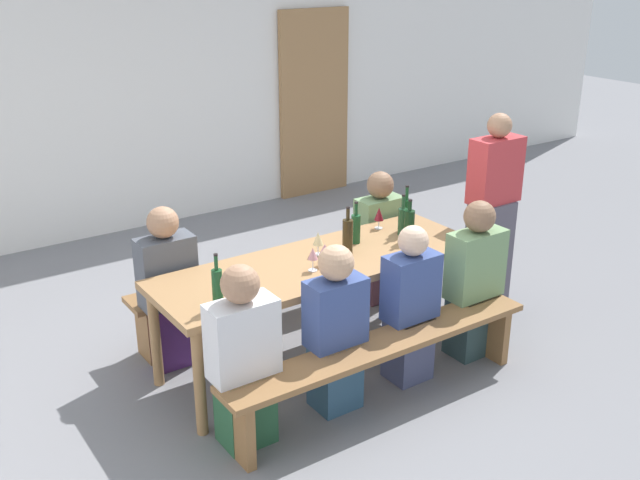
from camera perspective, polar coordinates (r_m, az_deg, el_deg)
The scene contains 24 objects.
ground_plane at distance 5.36m, azimuth 0.00°, elevation -8.98°, with size 24.00×24.00×0.00m, color slate.
back_wall at distance 7.70m, azimuth -14.56°, elevation 12.50°, with size 14.00×0.20×3.20m, color white.
wooden_door at distance 8.62m, azimuth -0.44°, elevation 10.36°, with size 0.90×0.06×2.10m, color #9E7247.
tasting_table at distance 5.05m, azimuth 0.00°, elevation -2.37°, with size 2.32×0.77×0.75m.
bench_near at distance 4.70m, azimuth 4.79°, elevation -8.68°, with size 2.22×0.30×0.45m.
bench_far at distance 5.71m, azimuth -3.90°, elevation -2.94°, with size 2.22×0.30×0.45m.
wine_bottle_0 at distance 4.37m, azimuth -7.85°, elevation -3.63°, with size 0.06×0.06×0.34m.
wine_bottle_1 at distance 5.47m, azimuth 6.33°, elevation 1.49°, with size 0.07×0.07×0.31m.
wine_bottle_2 at distance 5.36m, azimuth 6.84°, elevation 1.16°, with size 0.07×0.07×0.31m.
wine_bottle_3 at distance 5.56m, azimuth 6.60°, elevation 2.03°, with size 0.07×0.07×0.34m.
wine_bottle_4 at distance 5.29m, azimuth 2.76°, elevation 0.93°, with size 0.07×0.07×0.31m.
wine_bottle_5 at distance 5.09m, azimuth 2.15°, elevation 0.32°, with size 0.07×0.07×0.34m.
wine_glass_0 at distance 4.91m, azimuth 0.36°, elevation -0.78°, with size 0.08×0.08×0.15m.
wine_glass_1 at distance 4.82m, azimuth -0.55°, elevation -1.12°, with size 0.07×0.07×0.16m.
wine_glass_2 at distance 5.57m, azimuth 4.53°, elevation 1.96°, with size 0.07×0.07×0.16m.
wine_glass_3 at distance 5.07m, azimuth -0.15°, elevation 0.05°, with size 0.07×0.07×0.17m.
wine_glass_4 at distance 5.17m, azimuth 7.28°, elevation 0.21°, with size 0.08×0.08×0.16m.
seated_guest_near_0 at distance 4.29m, azimuth -5.88°, elevation -9.16°, with size 0.40×0.24×1.13m.
seated_guest_near_1 at distance 4.59m, azimuth 1.19°, elevation -7.01°, with size 0.37×0.24×1.10m.
seated_guest_near_2 at distance 4.93m, azimuth 6.90°, elevation -5.19°, with size 0.36×0.24×1.09m.
seated_guest_near_3 at distance 5.29m, azimuth 11.70°, elevation -3.24°, with size 0.41×0.24×1.15m.
seated_guest_far_0 at distance 5.16m, azimuth -11.52°, elevation -3.82°, with size 0.38×0.24×1.15m.
seated_guest_far_1 at distance 6.03m, azimuth 4.51°, elevation 0.05°, with size 0.38×0.24×1.09m.
standing_host at distance 5.98m, azimuth 12.98°, elevation 1.74°, with size 0.42×0.24×1.57m.
Camera 1 is at (-2.61, -3.81, 2.72)m, focal length 41.83 mm.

